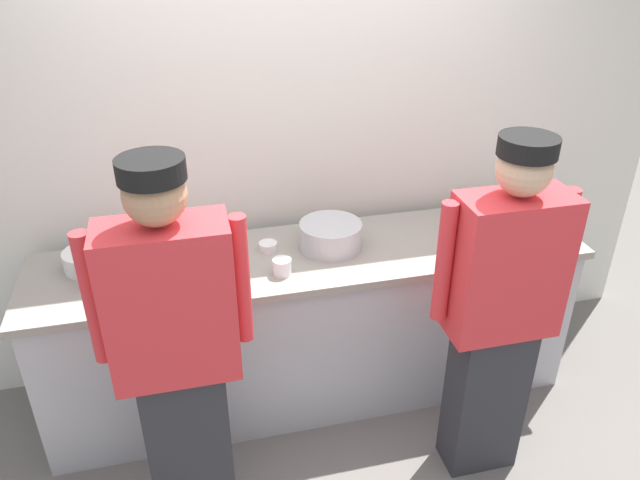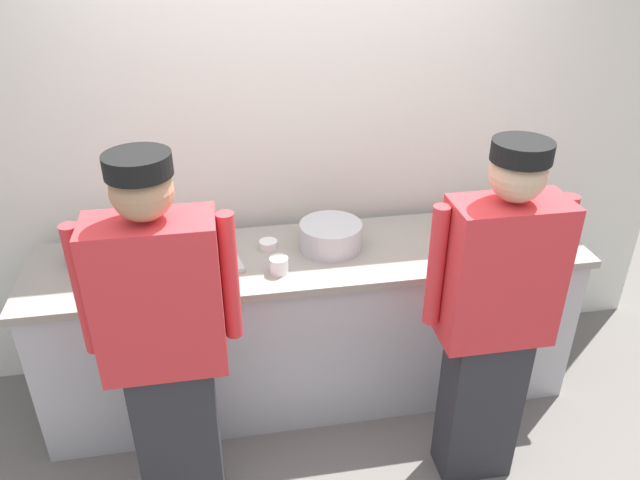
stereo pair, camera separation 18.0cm
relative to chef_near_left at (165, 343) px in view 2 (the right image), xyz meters
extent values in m
plane|color=slate|center=(0.70, 0.29, -0.93)|extent=(9.00, 9.00, 0.00)
cube|color=silver|center=(0.70, 1.11, 0.44)|extent=(4.43, 0.10, 2.75)
cube|color=#B2B2B7|center=(0.70, 0.64, -0.50)|extent=(2.77, 0.61, 0.87)
cube|color=gray|center=(0.70, 0.64, -0.04)|extent=(2.83, 0.67, 0.04)
cube|color=#2D2D33|center=(0.00, 0.00, -0.52)|extent=(0.34, 0.20, 0.83)
cube|color=red|center=(0.00, 0.00, 0.23)|extent=(0.48, 0.24, 0.66)
cylinder|color=red|center=(-0.28, 0.04, 0.26)|extent=(0.07, 0.07, 0.56)
cylinder|color=red|center=(0.28, 0.04, 0.26)|extent=(0.07, 0.07, 0.56)
sphere|color=tan|center=(0.00, 0.00, 0.67)|extent=(0.22, 0.22, 0.22)
cylinder|color=black|center=(0.00, 0.00, 0.77)|extent=(0.24, 0.24, 0.08)
cube|color=#2D2D33|center=(1.38, -0.04, -0.52)|extent=(0.34, 0.20, 0.81)
cube|color=red|center=(1.38, -0.04, 0.21)|extent=(0.47, 0.24, 0.64)
cylinder|color=red|center=(1.11, 0.00, 0.24)|extent=(0.07, 0.07, 0.55)
cylinder|color=red|center=(1.66, 0.00, 0.24)|extent=(0.07, 0.07, 0.55)
sphere|color=tan|center=(1.38, -0.04, 0.64)|extent=(0.22, 0.22, 0.22)
cylinder|color=black|center=(1.38, -0.04, 0.74)|extent=(0.23, 0.23, 0.08)
cylinder|color=white|center=(1.72, 0.71, -0.02)|extent=(0.21, 0.21, 0.01)
cylinder|color=white|center=(1.72, 0.71, 0.00)|extent=(0.21, 0.21, 0.01)
cylinder|color=white|center=(1.72, 0.71, 0.01)|extent=(0.21, 0.21, 0.01)
cylinder|color=white|center=(1.72, 0.71, 0.02)|extent=(0.21, 0.21, 0.01)
cylinder|color=white|center=(1.72, 0.71, 0.03)|extent=(0.21, 0.21, 0.01)
cylinder|color=white|center=(1.72, 0.71, 0.04)|extent=(0.21, 0.21, 0.01)
cylinder|color=white|center=(-0.39, 0.76, -0.02)|extent=(0.23, 0.23, 0.01)
cylinder|color=white|center=(-0.39, 0.76, 0.00)|extent=(0.23, 0.23, 0.01)
cylinder|color=white|center=(-0.39, 0.76, 0.01)|extent=(0.23, 0.23, 0.01)
cylinder|color=white|center=(-0.39, 0.76, 0.02)|extent=(0.23, 0.23, 0.01)
cylinder|color=white|center=(-0.39, 0.76, 0.03)|extent=(0.23, 0.23, 0.01)
cylinder|color=white|center=(-0.39, 0.76, 0.04)|extent=(0.23, 0.23, 0.01)
cylinder|color=white|center=(-0.39, 0.76, 0.06)|extent=(0.23, 0.23, 0.01)
cylinder|color=white|center=(-0.39, 0.76, 0.07)|extent=(0.23, 0.23, 0.01)
cylinder|color=#B7BABF|center=(0.80, 0.68, 0.05)|extent=(0.32, 0.32, 0.14)
cube|color=#B7BABF|center=(0.12, 0.65, -0.01)|extent=(0.47, 0.42, 0.02)
cylinder|color=red|center=(-0.38, 0.58, 0.06)|extent=(0.05, 0.05, 0.16)
cone|color=red|center=(-0.38, 0.58, 0.15)|extent=(0.05, 0.05, 0.04)
cylinder|color=white|center=(0.49, 0.73, 0.00)|extent=(0.09, 0.09, 0.04)
cylinder|color=gold|center=(0.49, 0.73, 0.01)|extent=(0.08, 0.08, 0.01)
cylinder|color=white|center=(-0.20, 0.83, 0.00)|extent=(0.09, 0.09, 0.05)
cylinder|color=orange|center=(-0.20, 0.83, 0.02)|extent=(0.08, 0.08, 0.01)
cylinder|color=white|center=(0.51, 0.49, 0.02)|extent=(0.09, 0.09, 0.08)
camera|label=1|loc=(0.10, -1.98, 1.55)|focal=34.36mm
camera|label=2|loc=(0.28, -2.02, 1.55)|focal=34.36mm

